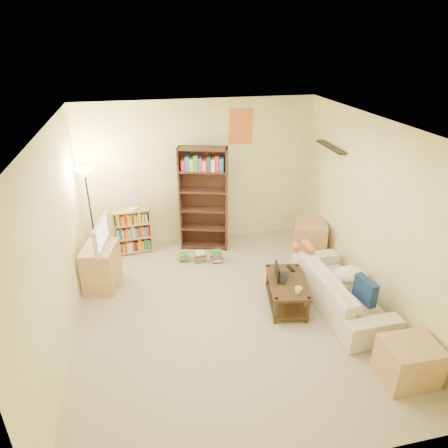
# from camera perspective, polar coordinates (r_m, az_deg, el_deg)

# --- Properties ---
(room) EXTENTS (4.50, 4.54, 2.52)m
(room) POSITION_cam_1_polar(r_m,az_deg,el_deg) (4.76, 0.66, 3.18)
(room) COLOR tan
(room) RESTS_ON ground
(sofa) EXTENTS (1.86, 0.80, 0.53)m
(sofa) POSITION_cam_1_polar(r_m,az_deg,el_deg) (5.77, 16.40, -8.97)
(sofa) COLOR beige
(sofa) RESTS_ON ground
(navy_pillow) EXTENTS (0.15, 0.36, 0.32)m
(navy_pillow) POSITION_cam_1_polar(r_m,az_deg,el_deg) (5.40, 19.54, -8.91)
(navy_pillow) COLOR navy
(navy_pillow) RESTS_ON sofa
(cream_blanket) EXTENTS (0.49, 0.35, 0.21)m
(cream_blanket) POSITION_cam_1_polar(r_m,az_deg,el_deg) (5.76, 17.57, -6.93)
(cream_blanket) COLOR silver
(cream_blanket) RESTS_ON sofa
(tabby_cat) EXTENTS (0.42, 0.16, 0.14)m
(tabby_cat) POSITION_cam_1_polar(r_m,az_deg,el_deg) (6.02, 11.65, -3.07)
(tabby_cat) COLOR orange
(tabby_cat) RESTS_ON sofa
(coffee_table) EXTENTS (0.65, 0.96, 0.39)m
(coffee_table) POSITION_cam_1_polar(r_m,az_deg,el_deg) (5.63, 8.95, -9.26)
(coffee_table) COLOR #3B2A17
(coffee_table) RESTS_ON ground
(laptop) EXTENTS (0.46, 0.45, 0.02)m
(laptop) POSITION_cam_1_polar(r_m,az_deg,el_deg) (5.58, 8.85, -7.65)
(laptop) COLOR black
(laptop) RESTS_ON coffee_table
(laptop_screen) EXTENTS (0.07, 0.29, 0.20)m
(laptop_screen) POSITION_cam_1_polar(r_m,az_deg,el_deg) (5.50, 7.60, -6.77)
(laptop_screen) COLOR white
(laptop_screen) RESTS_ON laptop
(mug) EXTENTS (0.18, 0.18, 0.09)m
(mug) POSITION_cam_1_polar(r_m,az_deg,el_deg) (5.30, 10.55, -9.34)
(mug) COLOR silver
(mug) RESTS_ON coffee_table
(tv_remote) EXTENTS (0.07, 0.16, 0.02)m
(tv_remote) POSITION_cam_1_polar(r_m,az_deg,el_deg) (5.81, 9.52, -6.30)
(tv_remote) COLOR black
(tv_remote) RESTS_ON coffee_table
(tv_stand) EXTENTS (0.55, 0.69, 0.66)m
(tv_stand) POSITION_cam_1_polar(r_m,az_deg,el_deg) (6.18, -17.11, -5.88)
(tv_stand) COLOR tan
(tv_stand) RESTS_ON ground
(television) EXTENTS (0.74, 0.37, 0.41)m
(television) POSITION_cam_1_polar(r_m,az_deg,el_deg) (5.93, -17.77, -1.47)
(television) COLOR black
(television) RESTS_ON tv_stand
(tall_bookshelf) EXTENTS (0.85, 0.49, 1.79)m
(tall_bookshelf) POSITION_cam_1_polar(r_m,az_deg,el_deg) (6.73, -2.94, 3.86)
(tall_bookshelf) COLOR #432419
(tall_bookshelf) RESTS_ON ground
(short_bookshelf) EXTENTS (0.63, 0.29, 0.79)m
(short_bookshelf) POSITION_cam_1_polar(r_m,az_deg,el_deg) (6.97, -12.89, -0.96)
(short_bookshelf) COLOR tan
(short_bookshelf) RESTS_ON ground
(desk_fan) EXTENTS (0.28, 0.16, 0.42)m
(desk_fan) POSITION_cam_1_polar(r_m,az_deg,el_deg) (6.68, -13.03, 3.76)
(desk_fan) COLOR silver
(desk_fan) RESTS_ON short_bookshelf
(floor_lamp) EXTENTS (0.28, 0.28, 1.64)m
(floor_lamp) POSITION_cam_1_polar(r_m,az_deg,el_deg) (6.35, -18.95, 4.54)
(floor_lamp) COLOR black
(floor_lamp) RESTS_ON ground
(side_table) EXTENTS (0.67, 0.67, 0.60)m
(side_table) POSITION_cam_1_polar(r_m,az_deg,el_deg) (6.91, 12.13, -2.04)
(side_table) COLOR tan
(side_table) RESTS_ON ground
(end_cabinet) EXTENTS (0.58, 0.49, 0.48)m
(end_cabinet) POSITION_cam_1_polar(r_m,az_deg,el_deg) (4.97, 24.84, -17.40)
(end_cabinet) COLOR tan
(end_cabinet) RESTS_ON ground
(book_stacks) EXTENTS (0.71, 0.28, 0.22)m
(book_stacks) POSITION_cam_1_polar(r_m,az_deg,el_deg) (6.64, -3.15, -4.67)
(book_stacks) COLOR red
(book_stacks) RESTS_ON ground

